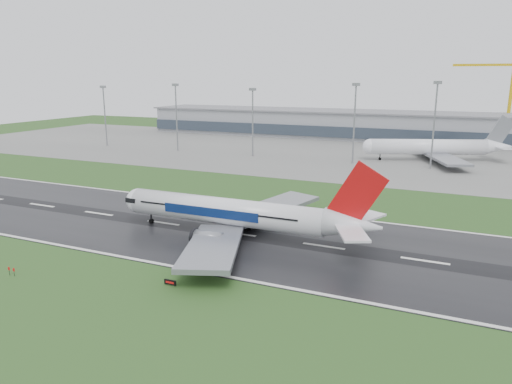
% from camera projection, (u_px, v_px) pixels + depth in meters
% --- Properties ---
extents(ground, '(520.00, 520.00, 0.00)m').
position_uv_depth(ground, '(163.00, 223.00, 113.20)').
color(ground, '#224619').
rests_on(ground, ground).
extents(runway, '(400.00, 45.00, 0.10)m').
position_uv_depth(runway, '(163.00, 223.00, 113.19)').
color(runway, black).
rests_on(runway, ground).
extents(apron, '(400.00, 130.00, 0.08)m').
position_uv_depth(apron, '(314.00, 151.00, 224.28)').
color(apron, slate).
rests_on(apron, ground).
extents(terminal, '(240.00, 36.00, 15.00)m').
position_uv_depth(terminal, '(345.00, 125.00, 275.84)').
color(terminal, gray).
rests_on(terminal, ground).
extents(main_airliner, '(61.10, 58.25, 17.86)m').
position_uv_depth(main_airliner, '(241.00, 197.00, 101.55)').
color(main_airliner, silver).
rests_on(main_airliner, runway).
extents(parked_airliner, '(80.17, 77.67, 18.54)m').
position_uv_depth(parked_airliner, '(435.00, 139.00, 197.14)').
color(parked_airliner, white).
rests_on(parked_airliner, apron).
extents(tower_crane, '(44.57, 8.64, 44.11)m').
position_uv_depth(tower_crane, '(510.00, 101.00, 251.98)').
color(tower_crane, gold).
rests_on(tower_crane, ground).
extents(runway_sign, '(2.30, 0.30, 1.04)m').
position_uv_depth(runway_sign, '(170.00, 283.00, 79.05)').
color(runway_sign, black).
rests_on(runway_sign, ground).
extents(floodmast_0, '(0.64, 0.64, 29.36)m').
position_uv_depth(floodmast_0, '(105.00, 117.00, 239.55)').
color(floodmast_0, gray).
rests_on(floodmast_0, ground).
extents(floodmast_1, '(0.64, 0.64, 30.58)m').
position_uv_depth(floodmast_1, '(177.00, 119.00, 222.41)').
color(floodmast_1, gray).
rests_on(floodmast_1, ground).
extents(floodmast_2, '(0.64, 0.64, 28.87)m').
position_uv_depth(floodmast_2, '(253.00, 124.00, 207.01)').
color(floodmast_2, gray).
rests_on(floodmast_2, ground).
extents(floodmast_3, '(0.64, 0.64, 31.15)m').
position_uv_depth(floodmast_3, '(354.00, 125.00, 189.05)').
color(floodmast_3, gray).
rests_on(floodmast_3, ground).
extents(floodmast_4, '(0.64, 0.64, 32.01)m').
position_uv_depth(floodmast_4, '(434.00, 127.00, 177.06)').
color(floodmast_4, gray).
rests_on(floodmast_4, ground).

